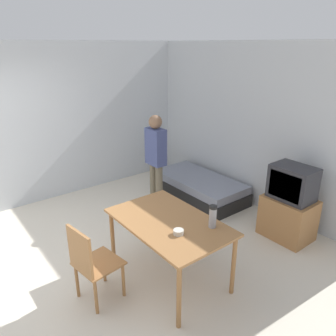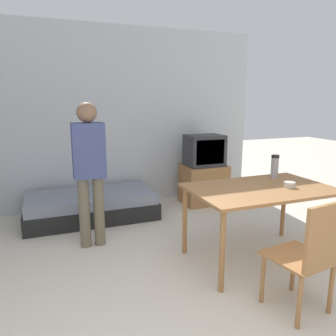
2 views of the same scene
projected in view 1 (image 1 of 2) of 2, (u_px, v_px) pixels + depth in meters
ground_plane at (20, 278)px, 3.95m from camera, size 20.00×20.00×0.00m
wall_back at (238, 124)px, 5.66m from camera, size 4.89×0.06×2.70m
wall_left at (86, 119)px, 6.01m from camera, size 0.06×4.78×2.70m
daybed at (199, 187)px, 6.02m from camera, size 1.76×0.88×0.36m
tv at (289, 206)px, 4.63m from camera, size 0.68×0.52×1.09m
dining_table at (169, 227)px, 3.73m from camera, size 1.42×0.90×0.77m
wooden_chair at (90, 261)px, 3.42m from camera, size 0.50×0.50×0.93m
person_standing at (156, 156)px, 5.32m from camera, size 0.34×0.22×1.61m
thermos_flask at (213, 216)px, 3.52m from camera, size 0.09×0.09×0.26m
mate_bowl at (178, 232)px, 3.43m from camera, size 0.11×0.11×0.05m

